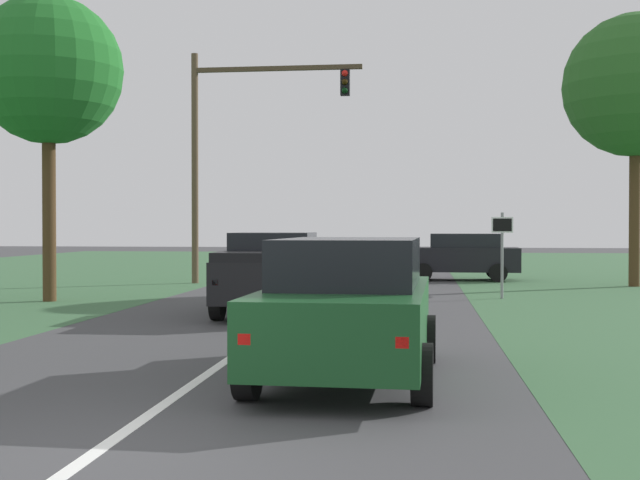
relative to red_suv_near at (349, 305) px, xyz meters
name	(u,v)px	position (x,y,z in m)	size (l,w,h in m)	color
ground_plane	(296,312)	(-1.97, 8.31, -0.99)	(120.00, 120.00, 0.00)	#424244
lane_centre_stripe	(140,421)	(-1.97, -2.69, -0.99)	(0.16, 42.40, 0.01)	white
red_suv_near	(349,305)	(0.00, 0.00, 0.00)	(2.40, 4.83, 1.88)	#194C23
pickup_truck_lead	(275,271)	(-2.43, 8.03, -0.01)	(2.39, 5.51, 1.90)	black
traffic_light	(234,135)	(-5.60, 17.64, 4.31)	(6.13, 0.40, 8.23)	brown
keep_moving_sign	(502,244)	(3.28, 12.56, 0.57)	(0.60, 0.09, 2.44)	gray
oak_tree_right	(635,86)	(8.22, 17.88, 5.82)	(4.84, 4.84, 9.25)	#4C351E
crossing_suv_far	(461,256)	(2.54, 20.49, -0.06)	(4.44, 2.13, 1.77)	black
extra_tree_1	(48,71)	(-9.07, 10.27, 5.27)	(4.02, 4.02, 8.31)	#4C351E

